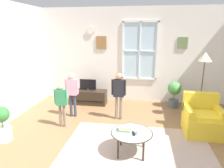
{
  "coord_description": "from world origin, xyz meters",
  "views": [
    {
      "loc": [
        0.35,
        -3.33,
        2.22
      ],
      "look_at": [
        -0.27,
        0.71,
        1.14
      ],
      "focal_mm": 32.45,
      "sensor_mm": 36.0,
      "label": 1
    }
  ],
  "objects_px": {
    "armchair": "(202,119)",
    "book_stack": "(125,128)",
    "remote_near_books": "(133,134)",
    "floor_lamp": "(204,64)",
    "television": "(88,85)",
    "person_green_shirt": "(61,100)",
    "potted_plant_by_window": "(174,92)",
    "cup": "(138,132)",
    "coffee_table": "(132,134)",
    "person_pink_shirt": "(72,89)",
    "potted_plant_corner": "(2,123)",
    "person_black_shirt": "(119,91)",
    "tv_stand": "(88,97)"
  },
  "relations": [
    {
      "from": "remote_near_books",
      "to": "television",
      "type": "bearing_deg",
      "value": 121.36
    },
    {
      "from": "book_stack",
      "to": "potted_plant_by_window",
      "type": "distance_m",
      "value": 2.8
    },
    {
      "from": "television",
      "to": "potted_plant_corner",
      "type": "xyz_separation_m",
      "value": [
        -1.16,
        -2.4,
        -0.24
      ]
    },
    {
      "from": "person_pink_shirt",
      "to": "potted_plant_by_window",
      "type": "xyz_separation_m",
      "value": [
        2.74,
        1.12,
        -0.28
      ]
    },
    {
      "from": "coffee_table",
      "to": "floor_lamp",
      "type": "xyz_separation_m",
      "value": [
        1.63,
        1.76,
        1.05
      ]
    },
    {
      "from": "tv_stand",
      "to": "potted_plant_corner",
      "type": "distance_m",
      "value": 2.68
    },
    {
      "from": "person_pink_shirt",
      "to": "person_black_shirt",
      "type": "bearing_deg",
      "value": 0.5
    },
    {
      "from": "tv_stand",
      "to": "coffee_table",
      "type": "height_order",
      "value": "tv_stand"
    },
    {
      "from": "remote_near_books",
      "to": "potted_plant_corner",
      "type": "bearing_deg",
      "value": 177.7
    },
    {
      "from": "remote_near_books",
      "to": "floor_lamp",
      "type": "xyz_separation_m",
      "value": [
        1.59,
        1.83,
        1.02
      ]
    },
    {
      "from": "armchair",
      "to": "floor_lamp",
      "type": "bearing_deg",
      "value": 80.03
    },
    {
      "from": "armchair",
      "to": "tv_stand",
      "type": "bearing_deg",
      "value": 154.2
    },
    {
      "from": "television",
      "to": "potted_plant_corner",
      "type": "bearing_deg",
      "value": -115.88
    },
    {
      "from": "potted_plant_by_window",
      "to": "coffee_table",
      "type": "bearing_deg",
      "value": -113.25
    },
    {
      "from": "person_green_shirt",
      "to": "coffee_table",
      "type": "bearing_deg",
      "value": -26.22
    },
    {
      "from": "coffee_table",
      "to": "person_green_shirt",
      "type": "xyz_separation_m",
      "value": [
        -1.68,
        0.83,
        0.28
      ]
    },
    {
      "from": "remote_near_books",
      "to": "person_black_shirt",
      "type": "bearing_deg",
      "value": 106.7
    },
    {
      "from": "remote_near_books",
      "to": "floor_lamp",
      "type": "relative_size",
      "value": 0.08
    },
    {
      "from": "tv_stand",
      "to": "television",
      "type": "height_order",
      "value": "television"
    },
    {
      "from": "person_black_shirt",
      "to": "person_green_shirt",
      "type": "bearing_deg",
      "value": -153.49
    },
    {
      "from": "tv_stand",
      "to": "coffee_table",
      "type": "bearing_deg",
      "value": -58.63
    },
    {
      "from": "coffee_table",
      "to": "potted_plant_corner",
      "type": "distance_m",
      "value": 2.66
    },
    {
      "from": "book_stack",
      "to": "cup",
      "type": "bearing_deg",
      "value": -23.57
    },
    {
      "from": "television",
      "to": "person_green_shirt",
      "type": "height_order",
      "value": "person_green_shirt"
    },
    {
      "from": "person_black_shirt",
      "to": "potted_plant_by_window",
      "type": "relative_size",
      "value": 1.57
    },
    {
      "from": "armchair",
      "to": "potted_plant_by_window",
      "type": "xyz_separation_m",
      "value": [
        -0.39,
        1.56,
        0.14
      ]
    },
    {
      "from": "person_green_shirt",
      "to": "potted_plant_corner",
      "type": "distance_m",
      "value": 1.28
    },
    {
      "from": "television",
      "to": "person_green_shirt",
      "type": "distance_m",
      "value": 1.63
    },
    {
      "from": "remote_near_books",
      "to": "armchair",
      "type": "bearing_deg",
      "value": 36.22
    },
    {
      "from": "remote_near_books",
      "to": "tv_stand",
      "type": "bearing_deg",
      "value": 121.33
    },
    {
      "from": "remote_near_books",
      "to": "coffee_table",
      "type": "bearing_deg",
      "value": 120.1
    },
    {
      "from": "floor_lamp",
      "to": "tv_stand",
      "type": "bearing_deg",
      "value": 167.6
    },
    {
      "from": "potted_plant_by_window",
      "to": "floor_lamp",
      "type": "relative_size",
      "value": 0.45
    },
    {
      "from": "person_black_shirt",
      "to": "potted_plant_by_window",
      "type": "xyz_separation_m",
      "value": [
        1.52,
        1.11,
        -0.3
      ]
    },
    {
      "from": "armchair",
      "to": "floor_lamp",
      "type": "relative_size",
      "value": 0.5
    },
    {
      "from": "cup",
      "to": "potted_plant_corner",
      "type": "xyz_separation_m",
      "value": [
        -2.77,
        0.1,
        -0.08
      ]
    },
    {
      "from": "tv_stand",
      "to": "remote_near_books",
      "type": "height_order",
      "value": "remote_near_books"
    },
    {
      "from": "coffee_table",
      "to": "book_stack",
      "type": "relative_size",
      "value": 3.23
    },
    {
      "from": "person_pink_shirt",
      "to": "person_green_shirt",
      "type": "xyz_separation_m",
      "value": [
        -0.04,
        -0.62,
        -0.07
      ]
    },
    {
      "from": "television",
      "to": "remote_near_books",
      "type": "height_order",
      "value": "television"
    },
    {
      "from": "armchair",
      "to": "person_green_shirt",
      "type": "relative_size",
      "value": 0.81
    },
    {
      "from": "tv_stand",
      "to": "cup",
      "type": "bearing_deg",
      "value": -57.35
    },
    {
      "from": "television",
      "to": "person_green_shirt",
      "type": "relative_size",
      "value": 0.46
    },
    {
      "from": "person_pink_shirt",
      "to": "armchair",
      "type": "bearing_deg",
      "value": -8.03
    },
    {
      "from": "television",
      "to": "cup",
      "type": "height_order",
      "value": "television"
    },
    {
      "from": "armchair",
      "to": "coffee_table",
      "type": "bearing_deg",
      "value": -146.06
    },
    {
      "from": "armchair",
      "to": "book_stack",
      "type": "bearing_deg",
      "value": -149.55
    },
    {
      "from": "armchair",
      "to": "person_green_shirt",
      "type": "height_order",
      "value": "person_green_shirt"
    },
    {
      "from": "person_green_shirt",
      "to": "television",
      "type": "bearing_deg",
      "value": 83.34
    },
    {
      "from": "book_stack",
      "to": "person_pink_shirt",
      "type": "xyz_separation_m",
      "value": [
        -1.51,
        1.4,
        0.28
      ]
    }
  ]
}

